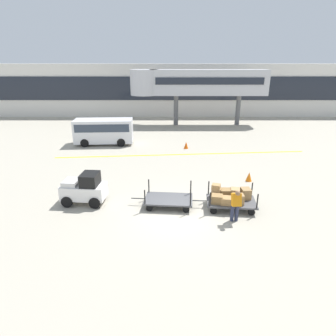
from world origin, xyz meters
TOP-DOWN VIEW (x-y plane):
  - ground_plane at (0.00, 0.00)m, footprint 120.00×120.00m
  - apron_lead_line at (0.71, 9.08)m, footprint 18.90×1.81m
  - terminal_building at (0.00, 25.97)m, footprint 58.51×2.51m
  - jet_bridge at (2.23, 19.99)m, footprint 14.46×3.00m
  - baggage_tug at (-4.52, 1.14)m, footprint 2.18×1.38m
  - baggage_cart_lead at (-0.38, 0.80)m, footprint 3.05×1.58m
  - baggage_cart_middle at (2.56, 0.62)m, footprint 3.05×1.58m
  - baggage_handler at (2.53, -0.67)m, footprint 0.42×0.45m
  - shuttle_van at (-5.82, 12.09)m, footprint 4.90×2.18m
  - safety_cone_near at (1.06, 10.69)m, footprint 0.36×0.36m
  - safety_cone_far at (4.37, 3.92)m, footprint 0.36×0.36m

SIDE VIEW (x-z plane):
  - ground_plane at x=0.00m, z-range 0.00..0.00m
  - apron_lead_line at x=0.71m, z-range 0.00..0.01m
  - safety_cone_near at x=1.06m, z-range 0.00..0.55m
  - safety_cone_far at x=4.37m, z-range 0.00..0.55m
  - baggage_cart_lead at x=-0.38m, z-range -0.20..0.90m
  - baggage_cart_middle at x=2.56m, z-range 0.00..1.10m
  - baggage_tug at x=-4.52m, z-range -0.04..1.54m
  - baggage_handler at x=2.53m, z-range 0.08..1.65m
  - shuttle_van at x=-5.82m, z-range 0.19..2.28m
  - terminal_building at x=0.00m, z-range 0.01..6.38m
  - jet_bridge at x=2.23m, z-range 1.57..7.42m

